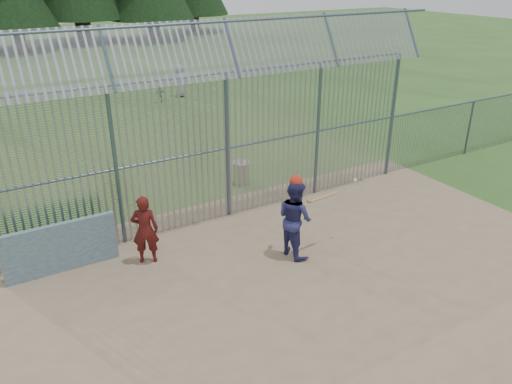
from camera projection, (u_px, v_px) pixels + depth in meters
ground at (300, 275)px, 11.39m from camera, size 120.00×120.00×0.00m
dirt_infield at (313, 285)px, 10.99m from camera, size 14.00×10.00×0.02m
dugout_wall at (61, 248)px, 11.28m from camera, size 2.50×0.12×1.20m
batter at (295, 218)px, 11.81m from camera, size 0.81×1.00×1.93m
onlooker at (145, 230)px, 11.55m from camera, size 0.73×0.62×1.69m
bg_kid_standing at (180, 81)px, 26.65m from camera, size 0.87×0.60×1.72m
bg_kid_seated at (160, 94)px, 25.61m from camera, size 0.54×0.32×0.85m
batting_gear at (301, 184)px, 11.49m from camera, size 1.90×0.38×0.70m
trash_can at (241, 173)px, 16.00m from camera, size 0.56×0.56×0.82m
backstop_fence at (286, 126)px, 13.94m from camera, size 20.09×0.81×5.30m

